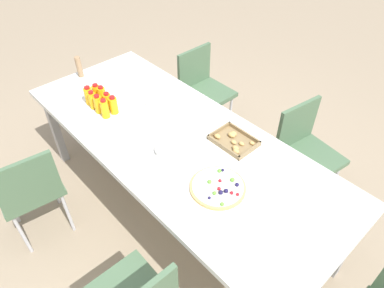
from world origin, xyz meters
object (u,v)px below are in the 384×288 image
(chair_far_left, at_px, (203,86))
(juice_bottle_6, at_px, (108,101))
(juice_bottle_3, at_px, (105,109))
(fruit_pizza, at_px, (218,187))
(juice_bottle_7, at_px, (113,105))
(chair_near_left, at_px, (29,188))
(plate_stack, at_px, (169,149))
(chair_far_right, at_px, (305,148))
(napkin_stack, at_px, (157,103))
(juice_bottle_5, at_px, (102,95))
(cardboard_tube, at_px, (79,67))
(juice_bottle_2, at_px, (98,104))
(snack_tray, at_px, (234,141))
(party_table, at_px, (177,144))
(juice_bottle_0, at_px, (89,96))
(juice_bottle_1, at_px, (93,100))
(juice_bottle_4, at_px, (97,92))

(chair_far_left, xyz_separation_m, juice_bottle_6, (0.02, -0.98, 0.31))
(juice_bottle_3, distance_m, fruit_pizza, 1.02)
(juice_bottle_6, relative_size, juice_bottle_7, 0.96)
(chair_near_left, distance_m, plate_stack, 0.98)
(fruit_pizza, bearing_deg, plate_stack, -179.11)
(fruit_pizza, relative_size, plate_stack, 1.77)
(chair_far_right, relative_size, napkin_stack, 5.53)
(juice_bottle_5, xyz_separation_m, napkin_stack, (0.29, 0.29, -0.06))
(chair_far_left, xyz_separation_m, chair_far_right, (1.13, -0.02, 0.00))
(napkin_stack, height_order, cardboard_tube, cardboard_tube)
(juice_bottle_2, relative_size, juice_bottle_3, 0.96)
(chair_near_left, xyz_separation_m, plate_stack, (0.56, 0.76, 0.26))
(chair_far_right, distance_m, juice_bottle_6, 1.50)
(chair_far_right, bearing_deg, juice_bottle_6, -40.64)
(juice_bottle_2, distance_m, snack_tray, 1.00)
(chair_far_right, xyz_separation_m, cardboard_tube, (-1.65, -0.89, 0.33))
(napkin_stack, xyz_separation_m, cardboard_tube, (-0.75, -0.22, 0.08))
(party_table, xyz_separation_m, plate_stack, (0.07, -0.12, 0.07))
(party_table, bearing_deg, juice_bottle_6, -165.92)
(juice_bottle_5, height_order, juice_bottle_6, juice_bottle_5)
(juice_bottle_2, height_order, snack_tray, juice_bottle_2)
(juice_bottle_7, xyz_separation_m, napkin_stack, (0.13, 0.29, -0.06))
(juice_bottle_2, relative_size, plate_stack, 0.79)
(juice_bottle_0, distance_m, snack_tray, 1.13)
(juice_bottle_6, bearing_deg, chair_far_right, 40.88)
(party_table, relative_size, fruit_pizza, 7.56)
(party_table, bearing_deg, juice_bottle_2, -159.70)
(party_table, relative_size, chair_far_left, 2.93)
(chair_far_left, relative_size, juice_bottle_7, 5.94)
(chair_far_right, relative_size, fruit_pizza, 2.58)
(snack_tray, distance_m, cardboard_tube, 1.46)
(juice_bottle_7, relative_size, cardboard_tube, 0.79)
(party_table, height_order, fruit_pizza, fruit_pizza)
(cardboard_tube, bearing_deg, juice_bottle_6, -8.03)
(juice_bottle_7, xyz_separation_m, snack_tray, (0.81, 0.39, -0.05))
(juice_bottle_0, distance_m, juice_bottle_7, 0.23)
(chair_near_left, distance_m, napkin_stack, 1.06)
(snack_tray, xyz_separation_m, plate_stack, (-0.22, -0.37, 0.00))
(juice_bottle_0, bearing_deg, plate_stack, 6.86)
(juice_bottle_2, relative_size, cardboard_tube, 0.82)
(juice_bottle_0, bearing_deg, juice_bottle_2, -2.29)
(fruit_pizza, height_order, napkin_stack, fruit_pizza)
(fruit_pizza, bearing_deg, napkin_stack, 163.68)
(chair_far_right, height_order, juice_bottle_6, juice_bottle_6)
(juice_bottle_1, relative_size, cardboard_tube, 0.81)
(chair_near_left, distance_m, cardboard_tube, 1.08)
(juice_bottle_0, bearing_deg, chair_near_left, -69.60)
(juice_bottle_1, bearing_deg, chair_far_right, 41.13)
(juice_bottle_4, height_order, plate_stack, juice_bottle_4)
(juice_bottle_3, bearing_deg, juice_bottle_0, 179.31)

